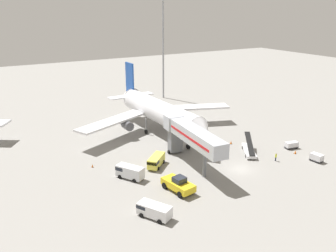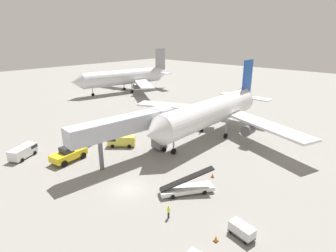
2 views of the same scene
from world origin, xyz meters
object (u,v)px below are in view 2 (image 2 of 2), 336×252
airplane_at_gate (213,111)px  safety_cone_charlie (213,175)px  belt_loader_truck (187,188)px  baggage_cart_far_left (242,230)px  pushback_tug (68,154)px  safety_cone_bravo (216,239)px  jet_bridge (130,126)px  airplane_background (126,77)px  service_van_near_left (23,151)px  service_van_near_right (94,134)px  service_van_mid_center (121,140)px  safety_cone_alpha (113,126)px  ground_crew_worker_foreground (169,211)px

airplane_at_gate → safety_cone_charlie: airplane_at_gate is taller
belt_loader_truck → baggage_cart_far_left: bearing=-14.6°
pushback_tug → safety_cone_bravo: bearing=2.2°
jet_bridge → airplane_background: (-46.00, 35.60, -0.48)m
service_van_near_left → service_van_near_right: bearing=81.3°
service_van_near_left → baggage_cart_far_left: (37.48, 8.24, -0.35)m
safety_cone_charlie → airplane_background: 67.71m
jet_bridge → safety_cone_charlie: 15.50m
baggage_cart_far_left → pushback_tug: bearing=-173.3°
safety_cone_charlie → pushback_tug: bearing=-150.3°
service_van_near_right → safety_cone_bravo: size_ratio=7.47×
airplane_at_gate → pushback_tug: airplane_at_gate is taller
jet_bridge → service_van_mid_center: (-5.96, 2.27, -4.80)m
service_van_mid_center → safety_cone_alpha: bearing=151.5°
safety_cone_alpha → pushback_tug: bearing=-59.5°
service_van_near_right → ground_crew_worker_foreground: bearing=-15.4°
belt_loader_truck → airplane_at_gate: bearing=116.2°
safety_cone_charlie → airplane_background: bearing=152.3°
jet_bridge → baggage_cart_far_left: jet_bridge is taller
safety_cone_bravo → safety_cone_charlie: 13.45m
service_van_near_left → safety_cone_bravo: bearing=9.1°
service_van_near_left → service_van_near_right: service_van_near_right is taller
safety_cone_charlie → belt_loader_truck: bearing=-91.5°
belt_loader_truck → safety_cone_charlie: belt_loader_truck is taller
airplane_at_gate → ground_crew_worker_foreground: (11.95, -26.15, -4.52)m
ground_crew_worker_foreground → safety_cone_alpha: (-31.96, 15.20, -0.58)m
jet_bridge → belt_loader_truck: bearing=-6.9°
jet_bridge → safety_cone_alpha: 19.18m
service_van_mid_center → safety_cone_charlie: bearing=5.7°
jet_bridge → baggage_cart_far_left: bearing=-10.2°
jet_bridge → safety_cone_alpha: jet_bridge is taller
pushback_tug → ground_crew_worker_foreground: (22.68, 0.53, -0.33)m
ground_crew_worker_foreground → safety_cone_alpha: size_ratio=2.74×
jet_bridge → service_van_mid_center: jet_bridge is taller
service_van_near_left → ground_crew_worker_foreground: service_van_near_left is taller
airplane_at_gate → safety_cone_bravo: size_ratio=58.01×
jet_bridge → service_van_near_left: (-14.23, -12.41, -4.84)m
jet_bridge → pushback_tug: (-7.21, -7.75, -4.78)m
safety_cone_bravo → safety_cone_alpha: bearing=159.0°
airplane_at_gate → jet_bridge: bearing=-100.6°
airplane_background → belt_loader_truck: bearing=-32.0°
jet_bridge → baggage_cart_far_left: (23.25, -4.17, -5.19)m
belt_loader_truck → safety_cone_alpha: 31.64m
safety_cone_charlie → airplane_at_gate: bearing=125.0°
service_van_mid_center → service_van_near_right: 6.58m
pushback_tug → service_van_near_right: (-5.06, 8.15, 0.09)m
airplane_at_gate → baggage_cart_far_left: 30.72m
belt_loader_truck → baggage_cart_far_left: 9.92m
safety_cone_charlie → baggage_cart_far_left: bearing=-41.7°
jet_bridge → service_van_near_right: jet_bridge is taller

